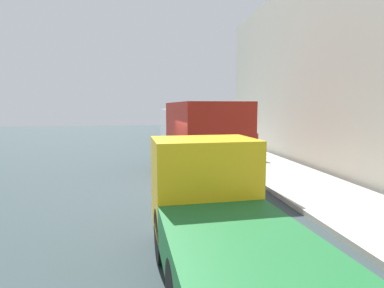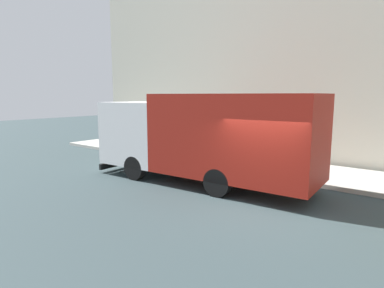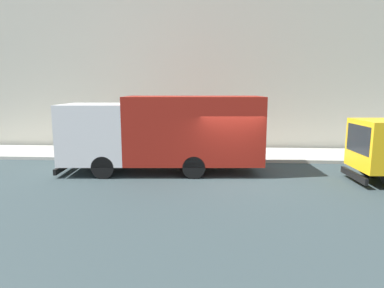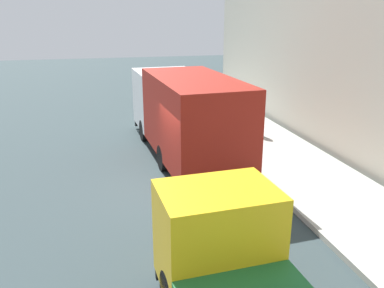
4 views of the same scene
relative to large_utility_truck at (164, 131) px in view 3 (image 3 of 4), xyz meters
name	(u,v)px [view 3 (image 3 of 4)]	position (x,y,z in m)	size (l,w,h in m)	color
ground	(232,179)	(-1.07, -2.84, -1.78)	(80.00, 80.00, 0.00)	#324043
sidewalk	(227,154)	(3.62, -2.84, -1.70)	(3.39, 30.00, 0.16)	#B1B0A7
building_facade	(227,64)	(5.81, -2.84, 3.17)	(0.50, 30.00, 9.90)	beige
large_utility_truck	(164,131)	(0.00, 0.00, 0.00)	(3.01, 8.57, 3.24)	white
pedestrian_walking	(142,136)	(3.58, 1.71, -0.75)	(0.46, 0.46, 1.65)	black
pedestrian_standing	(118,135)	(3.46, 3.04, -0.70)	(0.35, 0.35, 1.74)	#4F3759
traffic_cone_orange	(111,150)	(2.37, 3.08, -1.29)	(0.46, 0.46, 0.65)	orange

